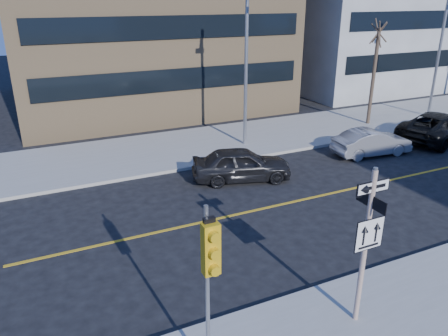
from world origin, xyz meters
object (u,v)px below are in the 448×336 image
street_tree_west (379,35)px  parked_car_b (372,142)px  parked_car_c (439,126)px  streetlight_a (248,58)px  sign_pole (366,239)px  traffic_signal (210,263)px  streetlight_b (444,46)px  parked_car_a (241,164)px

street_tree_west → parked_car_b: bearing=-131.0°
parked_car_c → streetlight_a: size_ratio=0.72×
sign_pole → parked_car_c: 17.57m
streetlight_a → street_tree_west: (9.00, 0.54, 0.77)m
parked_car_c → street_tree_west: size_ratio=0.91×
sign_pole → traffic_signal: sign_pole is taller
street_tree_west → streetlight_b: bearing=-6.2°
sign_pole → parked_car_a: size_ratio=0.93×
parked_car_a → parked_car_c: (12.80, 0.40, 0.06)m
parked_car_a → parked_car_c: size_ratio=0.76×
sign_pole → parked_car_a: sign_pole is taller
parked_car_b → street_tree_west: size_ratio=0.64×
sign_pole → streetlight_a: 14.05m
streetlight_a → street_tree_west: size_ratio=1.26×
parked_car_c → parked_car_a: bearing=75.8°
parked_car_a → streetlight_a: size_ratio=0.54×
parked_car_c → streetlight_a: bearing=55.9°
parked_car_b → street_tree_west: (3.76, 4.33, 4.85)m
parked_car_b → streetlight_a: (-5.24, 3.78, 4.08)m
parked_car_c → streetlight_a: 11.72m
parked_car_b → streetlight_b: 10.38m
parked_car_b → streetlight_a: bearing=60.5°
parked_car_b → traffic_signal: bearing=132.3°
parked_car_c → street_tree_west: bearing=4.4°
sign_pole → streetlight_a: (4.00, 13.27, 2.32)m
streetlight_a → streetlight_b: bearing=0.0°
traffic_signal → parked_car_b: bearing=36.0°
sign_pole → streetlight_a: size_ratio=0.51×
streetlight_a → streetlight_b: 14.00m
parked_car_c → streetlight_b: size_ratio=0.72×
parked_car_c → traffic_signal: bearing=102.4°
sign_pole → street_tree_west: (13.00, 13.81, 3.09)m
parked_car_b → street_tree_west: street_tree_west is taller
parked_car_a → street_tree_west: (11.32, 4.38, 4.78)m
parked_car_c → streetlight_a: (-10.48, 3.44, 3.95)m
traffic_signal → street_tree_west: (17.00, 13.96, 2.50)m
parked_car_b → streetlight_b: bearing=-60.4°
sign_pole → street_tree_west: bearing=46.7°
parked_car_a → streetlight_b: size_ratio=0.54×
traffic_signal → parked_car_c: (18.48, 9.97, -2.23)m
traffic_signal → streetlight_a: size_ratio=0.50×
traffic_signal → streetlight_a: (8.00, 13.42, 1.73)m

